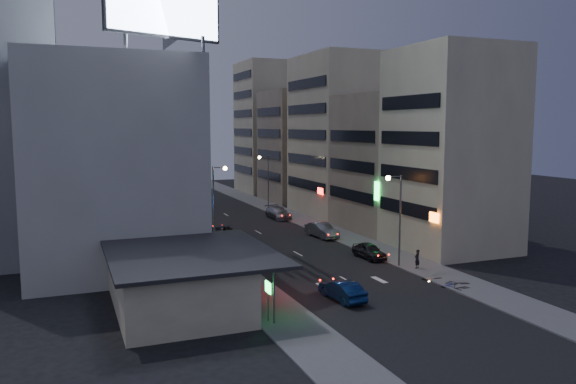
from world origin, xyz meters
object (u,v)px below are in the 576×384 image
scooter_black_a (466,279)px  scooter_silver_b (438,270)px  scooter_blue (453,275)px  parked_car_left (223,231)px  parked_car_right_near (369,251)px  road_car_silver (245,247)px  parked_car_right_mid (322,230)px  scooter_black_b (451,275)px  parked_car_right_far (278,213)px  road_car_blue (342,290)px  person (417,259)px  scooter_silver_a (467,275)px

scooter_black_a → scooter_silver_b: 3.05m
scooter_blue → parked_car_left: bearing=0.3°
parked_car_right_near → road_car_silver: 11.84m
parked_car_right_mid → scooter_silver_b: parked_car_right_mid is taller
parked_car_left → scooter_black_b: parked_car_left is taller
parked_car_right_far → parked_car_left: bearing=-138.4°
parked_car_right_mid → road_car_blue: (-8.34, -21.11, -0.09)m
scooter_black_a → scooter_blue: bearing=4.2°
parked_car_right_far → person: bearing=-87.4°
parked_car_right_far → road_car_blue: size_ratio=1.24×
parked_car_right_mid → scooter_blue: bearing=-91.4°
scooter_silver_a → parked_car_left: bearing=43.5°
parked_car_left → person: size_ratio=2.93×
parked_car_left → parked_car_right_far: bearing=-139.7°
parked_car_left → road_car_silver: bearing=85.2°
parked_car_right_far → road_car_silver: 21.61m
parked_car_left → person: bearing=118.1°
road_car_blue → road_car_silver: 16.07m
parked_car_right_far → scooter_black_b: (1.78, -33.86, -0.17)m
parked_car_right_far → scooter_black_a: bearing=-87.5°
person → scooter_silver_a: bearing=77.9°
person → scooter_black_a: (0.26, -6.02, -0.28)m
person → parked_car_right_far: bearing=-111.2°
parked_car_right_far → scooter_black_b: parked_car_right_far is taller
scooter_blue → parked_car_right_near: bearing=-14.5°
parked_car_right_near → road_car_blue: parked_car_right_near is taller
road_car_silver → scooter_blue: 19.71m
scooter_black_b → parked_car_left: bearing=1.1°
scooter_blue → scooter_black_b: size_ratio=1.17×
person → scooter_blue: bearing=66.4°
parked_car_left → person: person is taller
parked_car_right_far → road_car_blue: parked_car_right_far is taller
person → scooter_black_b: size_ratio=1.01×
parked_car_right_mid → scooter_black_a: size_ratio=2.81×
parked_car_right_far → scooter_blue: bearing=-87.8°
parked_car_left → road_car_blue: size_ratio=1.09×
parked_car_left → road_car_blue: road_car_blue is taller
scooter_black_a → person: bearing=-2.4°
parked_car_left → parked_car_right_mid: bearing=154.2°
person → scooter_black_b: 4.37m
road_car_blue → scooter_silver_a: 11.07m
person → scooter_black_b: bearing=67.8°
road_car_blue → scooter_silver_b: size_ratio=2.35×
scooter_blue → scooter_silver_b: bearing=-23.2°
parked_car_right_near → scooter_silver_b: size_ratio=2.27×
scooter_silver_b → parked_car_right_near: bearing=14.6°
parked_car_right_mid → scooter_silver_a: size_ratio=2.47×
parked_car_right_near → road_car_blue: 13.26m
person → scooter_black_a: 6.03m
road_car_silver → scooter_silver_a: 20.67m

